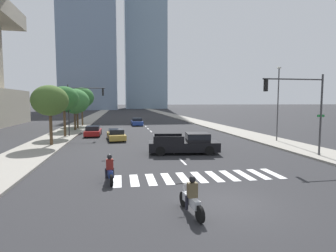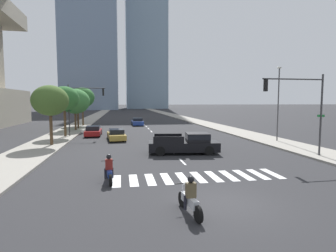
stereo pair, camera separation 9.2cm
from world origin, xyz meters
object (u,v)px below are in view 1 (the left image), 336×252
at_px(street_tree_nearest, 50,101).
at_px(street_tree_fourth, 77,104).
at_px(motorcycle_trailing, 191,199).
at_px(traffic_signal_near, 300,100).
at_px(motorcycle_lead, 110,171).
at_px(traffic_signal_far, 82,101).
at_px(sedan_blue_2, 137,122).
at_px(street_lamp_east, 278,98).
at_px(street_tree_second, 64,99).
at_px(sedan_red_1, 93,131).
at_px(street_tree_third, 74,101).
at_px(street_tree_fifth, 82,98).
at_px(sedan_gold_0, 116,135).
at_px(pickup_truck, 187,143).

distance_m(street_tree_nearest, street_tree_fourth, 16.44).
xyz_separation_m(motorcycle_trailing, traffic_signal_near, (10.58, 8.65, 3.77)).
xyz_separation_m(motorcycle_lead, traffic_signal_far, (-3.90, 19.71, 3.73)).
relative_size(sedan_blue_2, street_lamp_east, 0.60).
bearing_deg(street_tree_second, motorcycle_lead, -73.09).
bearing_deg(street_tree_nearest, street_tree_fourth, 90.00).
height_order(motorcycle_trailing, sedan_red_1, motorcycle_trailing).
bearing_deg(street_tree_third, traffic_signal_far, -74.33).
xyz_separation_m(street_lamp_east, street_tree_nearest, (-22.58, 1.13, -0.26)).
bearing_deg(street_tree_fourth, traffic_signal_far, -78.27).
bearing_deg(street_tree_fifth, traffic_signal_far, -82.49).
height_order(motorcycle_trailing, traffic_signal_far, traffic_signal_far).
relative_size(sedan_gold_0, street_tree_fifth, 0.73).
distance_m(street_tree_fourth, street_tree_fifth, 5.52).
distance_m(traffic_signal_far, street_lamp_east, 22.17).
bearing_deg(street_tree_third, street_tree_second, -90.00).
bearing_deg(street_tree_nearest, street_tree_second, 90.00).
relative_size(sedan_gold_0, street_tree_third, 0.81).
relative_size(motorcycle_trailing, street_tree_fifth, 0.33).
height_order(motorcycle_lead, traffic_signal_far, traffic_signal_far).
relative_size(motorcycle_trailing, sedan_gold_0, 0.45).
distance_m(sedan_blue_2, traffic_signal_far, 16.84).
relative_size(traffic_signal_near, street_tree_fifth, 0.93).
height_order(street_lamp_east, street_tree_second, street_lamp_east).
bearing_deg(street_tree_fourth, sedan_gold_0, -65.36).
relative_size(sedan_blue_2, street_tree_fourth, 0.89).
height_order(street_lamp_east, street_tree_nearest, street_lamp_east).
distance_m(sedan_blue_2, street_tree_second, 18.23).
bearing_deg(street_tree_third, street_tree_fourth, 90.00).
relative_size(motorcycle_lead, sedan_gold_0, 0.47).
bearing_deg(street_tree_fourth, street_tree_nearest, -90.00).
bearing_deg(street_tree_nearest, sedan_blue_2, 66.62).
relative_size(street_tree_nearest, street_tree_second, 0.95).
xyz_separation_m(street_lamp_east, street_tree_second, (-22.58, 7.67, 0.00)).
xyz_separation_m(motorcycle_trailing, street_tree_nearest, (-9.02, 17.48, 3.73)).
relative_size(traffic_signal_far, street_tree_second, 1.04).
bearing_deg(sedan_gold_0, motorcycle_trailing, -177.49).
bearing_deg(street_tree_second, street_tree_fourth, 90.00).
height_order(traffic_signal_far, street_lamp_east, street_lamp_east).
bearing_deg(sedan_blue_2, sedan_gold_0, 167.72).
distance_m(sedan_gold_0, street_lamp_east, 17.68).
relative_size(sedan_blue_2, street_tree_third, 0.78).
bearing_deg(street_tree_nearest, motorcycle_lead, -65.27).
distance_m(sedan_red_1, traffic_signal_near, 23.55).
bearing_deg(street_tree_second, pickup_truck, -45.94).
height_order(sedan_gold_0, traffic_signal_near, traffic_signal_near).
bearing_deg(street_tree_third, street_tree_fifth, 90.00).
relative_size(street_tree_nearest, street_tree_fifth, 0.86).
xyz_separation_m(street_tree_third, street_tree_fifth, (-0.00, 7.88, 0.66)).
distance_m(motorcycle_lead, sedan_blue_2, 34.56).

